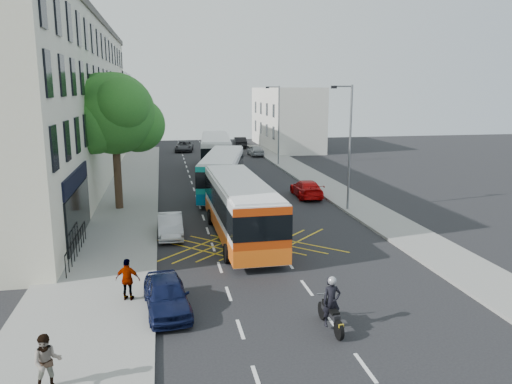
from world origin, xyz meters
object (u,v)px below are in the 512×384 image
bus_near (240,208)px  distant_car_silver (256,150)px  bus_far (216,152)px  parked_car_blue (167,295)px  parked_car_silver (170,226)px  pedestrian_far (128,279)px  distant_car_grey (184,146)px  lamp_near (349,141)px  motorbike (331,305)px  distant_car_dark (240,142)px  bus_mid (223,173)px  street_tree (114,114)px  red_hatchback (306,189)px  pedestrian_near (47,362)px  lamp_far (278,121)px

bus_near → distant_car_silver: 33.50m
bus_far → parked_car_blue: (-5.22, -31.89, -1.11)m
parked_car_silver → distant_car_silver: distant_car_silver is taller
distant_car_silver → pedestrian_far: pedestrian_far is taller
parked_car_silver → distant_car_grey: 37.67m
lamp_near → motorbike: 17.22m
bus_far → distant_car_dark: bus_far is taller
bus_near → parked_car_silver: bearing=164.3°
distant_car_silver → bus_mid: bearing=71.0°
street_tree → motorbike: size_ratio=4.15×
lamp_near → bus_far: lamp_near is taller
distant_car_silver → distant_car_dark: 8.65m
bus_far → distant_car_grey: (-2.44, 15.11, -1.11)m
red_hatchback → pedestrian_far: bearing=57.2°
street_tree → bus_far: street_tree is taller
bus_near → parked_car_blue: bus_near is taller
bus_near → red_hatchback: bus_near is taller
bus_far → red_hatchback: 15.08m
distant_car_silver → pedestrian_near: (-14.11, -45.69, 0.28)m
street_tree → motorbike: 20.99m
distant_car_silver → distant_car_dark: size_ratio=0.87×
pedestrian_near → bus_far: bearing=67.0°
red_hatchback → distant_car_silver: size_ratio=1.15×
distant_car_dark → pedestrian_far: 50.26m
distant_car_dark → distant_car_silver: bearing=96.7°
street_tree → pedestrian_far: 16.13m
motorbike → distant_car_silver: size_ratio=0.56×
red_hatchback → pedestrian_near: pedestrian_near is taller
distant_car_dark → parked_car_silver: bearing=78.8°
parked_car_silver → distant_car_silver: bearing=70.9°
distant_car_grey → distant_car_silver: 10.06m
distant_car_dark → pedestrian_near: bearing=78.9°
lamp_near → pedestrian_near: (-14.91, -17.65, -3.69)m
bus_near → red_hatchback: (6.42, 9.34, -1.03)m
distant_car_silver → parked_car_blue: bearing=73.2°
distant_car_silver → lamp_far: bearing=93.8°
distant_car_dark → pedestrian_near: (-13.53, -54.32, 0.21)m
pedestrian_far → lamp_near: bearing=-121.6°
street_tree → lamp_far: bearing=49.2°
lamp_near → distant_car_silver: size_ratio=2.10×
bus_near → distant_car_dark: (6.38, 41.38, -0.94)m
lamp_near → distant_car_grey: (-9.02, 33.84, -3.97)m
street_tree → bus_mid: size_ratio=0.78×
pedestrian_near → distant_car_dark: bearing=66.0°
bus_near → distant_car_dark: size_ratio=2.58×
parked_car_silver → distant_car_dark: (10.10, 40.41, 0.11)m
bus_mid → pedestrian_near: size_ratio=7.30×
street_tree → distant_car_dark: 36.67m
distant_car_grey → parked_car_blue: bearing=-86.1°
bus_far → distant_car_grey: bearing=104.6°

